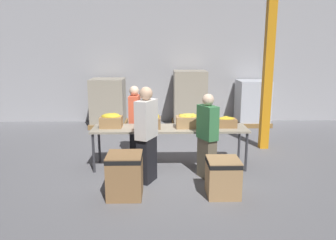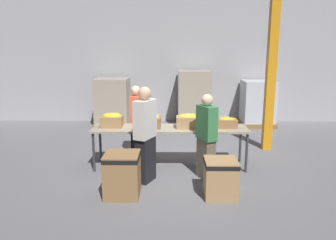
% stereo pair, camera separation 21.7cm
% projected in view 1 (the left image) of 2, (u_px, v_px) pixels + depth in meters
% --- Properties ---
extents(ground_plane, '(30.00, 30.00, 0.00)m').
position_uv_depth(ground_plane, '(170.00, 166.00, 6.58)').
color(ground_plane, slate).
extents(wall_back, '(16.00, 0.08, 4.00)m').
position_uv_depth(wall_back, '(166.00, 59.00, 10.30)').
color(wall_back, '#A8A8AD').
rests_on(wall_back, ground_plane).
extents(sorting_table, '(3.02, 0.70, 0.80)m').
position_uv_depth(sorting_table, '(170.00, 130.00, 6.42)').
color(sorting_table, '#9E937F').
rests_on(sorting_table, ground_plane).
extents(banana_box_0, '(0.42, 0.33, 0.28)m').
position_uv_depth(banana_box_0, '(111.00, 120.00, 6.40)').
color(banana_box_0, '#A37A4C').
rests_on(banana_box_0, sorting_table).
extents(banana_box_1, '(0.44, 0.34, 0.28)m').
position_uv_depth(banana_box_1, '(149.00, 121.00, 6.35)').
color(banana_box_1, olive).
rests_on(banana_box_1, sorting_table).
extents(banana_box_2, '(0.46, 0.30, 0.29)m').
position_uv_depth(banana_box_2, '(188.00, 120.00, 6.37)').
color(banana_box_2, tan).
rests_on(banana_box_2, sorting_table).
extents(banana_box_3, '(0.39, 0.26, 0.21)m').
position_uv_depth(banana_box_3, '(226.00, 122.00, 6.42)').
color(banana_box_3, olive).
rests_on(banana_box_3, sorting_table).
extents(volunteer_0, '(0.40, 0.51, 1.69)m').
position_uv_depth(volunteer_0, '(147.00, 136.00, 5.67)').
color(volunteer_0, black).
rests_on(volunteer_0, ground_plane).
extents(volunteer_1, '(0.37, 0.46, 1.55)m').
position_uv_depth(volunteer_1, '(207.00, 137.00, 5.85)').
color(volunteer_1, '#6B604C').
rests_on(volunteer_1, ground_plane).
extents(volunteer_2, '(0.23, 0.43, 1.54)m').
position_uv_depth(volunteer_2, '(135.00, 122.00, 7.08)').
color(volunteer_2, black).
rests_on(volunteer_2, ground_plane).
extents(donation_bin_0, '(0.55, 0.55, 0.70)m').
position_uv_depth(donation_bin_0, '(125.00, 174.00, 5.18)').
color(donation_bin_0, olive).
rests_on(donation_bin_0, ground_plane).
extents(donation_bin_1, '(0.51, 0.51, 0.61)m').
position_uv_depth(donation_bin_1, '(223.00, 176.00, 5.22)').
color(donation_bin_1, tan).
rests_on(donation_bin_1, ground_plane).
extents(support_pillar, '(0.20, 0.20, 4.00)m').
position_uv_depth(support_pillar, '(268.00, 63.00, 7.39)').
color(support_pillar, orange).
rests_on(support_pillar, ground_plane).
extents(pallet_stack_0, '(1.05, 1.05, 1.67)m').
position_uv_depth(pallet_stack_0, '(190.00, 99.00, 9.93)').
color(pallet_stack_0, olive).
rests_on(pallet_stack_0, ground_plane).
extents(pallet_stack_1, '(1.01, 1.01, 1.37)m').
position_uv_depth(pallet_stack_1, '(252.00, 103.00, 10.06)').
color(pallet_stack_1, olive).
rests_on(pallet_stack_1, ground_plane).
extents(pallet_stack_2, '(1.07, 1.07, 1.44)m').
position_uv_depth(pallet_stack_2, '(108.00, 103.00, 9.87)').
color(pallet_stack_2, olive).
rests_on(pallet_stack_2, ground_plane).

